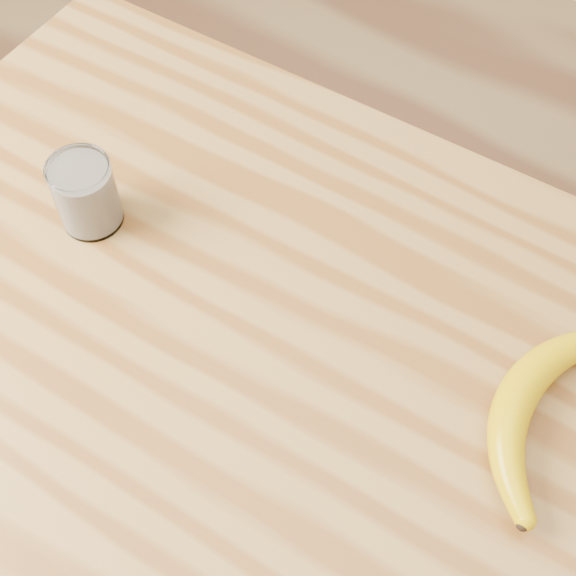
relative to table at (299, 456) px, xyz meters
The scene contains 4 objects.
room 0.58m from the table, ahead, with size 4.04×4.04×2.70m.
table is the anchor object (origin of this frame).
smoothie_glass 0.38m from the table, 166.95° to the left, with size 0.07×0.07×0.09m.
banana 0.26m from the table, 33.91° to the left, with size 0.12×0.33×0.04m, color #C9A001, non-canonical shape.
Camera 1 is at (0.16, -0.29, 1.63)m, focal length 50.00 mm.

